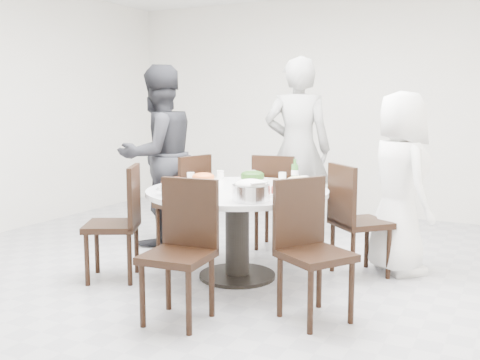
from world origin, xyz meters
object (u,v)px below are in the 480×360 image
at_px(chair_n, 278,201).
at_px(diner_middle, 298,149).
at_px(dining_table, 237,234).
at_px(diner_right, 400,183).
at_px(chair_se, 316,252).
at_px(chair_ne, 361,220).
at_px(rice_bowl, 251,193).
at_px(chair_nw, 182,202).
at_px(beverage_bottle, 295,171).
at_px(soup_bowl, 178,189).
at_px(chair_sw, 112,223).
at_px(diner_left, 158,156).
at_px(chair_s, 177,253).

height_order(chair_n, diner_middle, diner_middle).
distance_m(dining_table, diner_right, 1.45).
bearing_deg(chair_se, chair_ne, 32.10).
bearing_deg(rice_bowl, chair_nw, 141.42).
xyz_separation_m(diner_right, beverage_bottle, (-0.87, -0.23, 0.08)).
bearing_deg(dining_table, chair_se, -33.26).
bearing_deg(rice_bowl, soup_bowl, -179.16).
relative_size(chair_sw, beverage_bottle, 4.47).
height_order(chair_ne, rice_bowl, chair_ne).
distance_m(diner_middle, rice_bowl, 1.97).
distance_m(chair_n, diner_right, 1.29).
distance_m(chair_sw, diner_left, 1.28).
relative_size(chair_ne, chair_s, 1.00).
relative_size(dining_table, chair_sw, 1.58).
bearing_deg(chair_sw, diner_right, 93.91).
height_order(chair_sw, chair_s, same).
distance_m(chair_nw, chair_s, 1.86).
bearing_deg(chair_n, diner_right, 161.26).
relative_size(chair_n, rice_bowl, 3.42).
bearing_deg(chair_n, rice_bowl, 98.78).
height_order(chair_s, chair_se, same).
relative_size(chair_nw, diner_right, 0.61).
bearing_deg(rice_bowl, chair_n, 105.62).
height_order(chair_s, beverage_bottle, beverage_bottle).
relative_size(dining_table, rice_bowl, 5.40).
distance_m(diner_right, diner_middle, 1.42).
height_order(diner_middle, diner_left, diner_middle).
height_order(chair_s, diner_left, diner_left).
relative_size(chair_se, diner_right, 0.61).
xyz_separation_m(chair_sw, beverage_bottle, (1.19, 1.06, 0.38)).
distance_m(chair_ne, rice_bowl, 1.17).
distance_m(diner_right, rice_bowl, 1.46).
xyz_separation_m(chair_ne, chair_sw, (-1.80, -1.04, 0.00)).
bearing_deg(chair_n, chair_sw, 54.95).
relative_size(chair_n, diner_middle, 0.49).
height_order(chair_nw, beverage_bottle, beverage_bottle).
distance_m(chair_nw, chair_sw, 1.06).
bearing_deg(diner_left, soup_bowl, 61.10).
bearing_deg(diner_middle, chair_se, 98.71).
distance_m(chair_sw, beverage_bottle, 1.64).
bearing_deg(chair_sw, chair_ne, 91.98).
height_order(diner_left, rice_bowl, diner_left).
xyz_separation_m(chair_sw, chair_se, (1.79, -0.08, 0.00)).
height_order(dining_table, diner_middle, diner_middle).
bearing_deg(rice_bowl, chair_s, -113.29).
xyz_separation_m(dining_table, chair_ne, (0.90, 0.53, 0.10)).
height_order(chair_n, chair_sw, same).
height_order(dining_table, diner_right, diner_right).
xyz_separation_m(chair_nw, rice_bowl, (1.24, -0.99, 0.33)).
distance_m(chair_sw, rice_bowl, 1.28).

